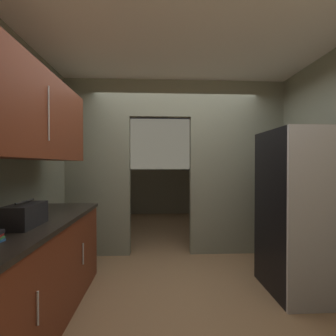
% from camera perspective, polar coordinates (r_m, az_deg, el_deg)
% --- Properties ---
extents(ground, '(20.00, 20.00, 0.00)m').
position_cam_1_polar(ground, '(2.75, 4.49, -29.75)').
color(ground, '#93704C').
extents(kitchen_overhead_slab, '(3.80, 6.62, 0.06)m').
position_cam_1_polar(kitchen_overhead_slab, '(3.07, 3.51, 26.66)').
color(kitchen_overhead_slab, silver).
extents(kitchen_partition, '(3.40, 0.12, 2.71)m').
position_cam_1_polar(kitchen_partition, '(3.68, 3.02, 1.32)').
color(kitchen_partition, gray).
rests_on(kitchen_partition, ground).
extents(adjoining_room_shell, '(3.40, 3.10, 2.71)m').
position_cam_1_polar(adjoining_room_shell, '(5.74, 0.26, 0.32)').
color(adjoining_room_shell, gray).
rests_on(adjoining_room_shell, ground).
extents(refrigerator, '(0.70, 0.78, 1.78)m').
position_cam_1_polar(refrigerator, '(2.98, 29.56, -9.19)').
color(refrigerator, black).
rests_on(refrigerator, ground).
extents(lower_cabinet_run, '(0.64, 2.09, 0.91)m').
position_cam_1_polar(lower_cabinet_run, '(2.45, -31.08, -22.01)').
color(lower_cabinet_run, maroon).
rests_on(lower_cabinet_run, ground).
extents(upper_cabinet_counterside, '(0.36, 1.88, 0.76)m').
position_cam_1_polar(upper_cabinet_counterside, '(2.30, -31.31, 11.38)').
color(upper_cabinet_counterside, maroon).
extents(boombox, '(0.21, 0.36, 0.21)m').
position_cam_1_polar(boombox, '(2.21, -31.59, -9.79)').
color(boombox, black).
rests_on(boombox, lower_cabinet_run).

